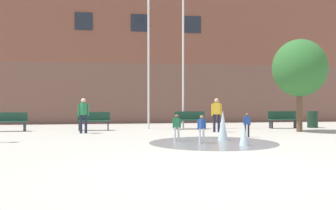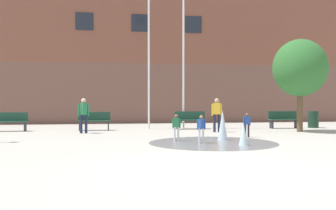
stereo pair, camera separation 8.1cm
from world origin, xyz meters
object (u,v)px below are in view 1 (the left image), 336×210
(child_running, at_px, (177,125))
(park_bench_far_left, at_px, (10,121))
(adult_near_bench, at_px, (83,113))
(street_tree_near_building, at_px, (300,68))
(park_bench_far_right, at_px, (283,119))
(teen_by_trashcan, at_px, (217,112))
(child_in_fountain, at_px, (247,123))
(park_bench_under_left_flagpole, at_px, (190,120))
(flagpole_right, at_px, (184,44))
(child_with_pink_shirt, at_px, (202,127))
(flagpole_left, at_px, (149,46))
(park_bench_left_of_flagpoles, at_px, (94,121))
(trash_can, at_px, (313,119))

(child_running, bearing_deg, park_bench_far_left, 155.55)
(adult_near_bench, bearing_deg, street_tree_near_building, -116.58)
(park_bench_far_right, relative_size, street_tree_near_building, 0.36)
(teen_by_trashcan, distance_m, child_in_fountain, 2.75)
(park_bench_under_left_flagpole, bearing_deg, flagpole_right, 122.70)
(child_with_pink_shirt, height_order, adult_near_bench, adult_near_bench)
(child_with_pink_shirt, relative_size, flagpole_left, 0.12)
(park_bench_under_left_flagpole, xyz_separation_m, teen_by_trashcan, (0.83, -2.04, 0.45))
(child_running, height_order, child_in_fountain, same)
(child_with_pink_shirt, xyz_separation_m, flagpole_right, (0.74, 6.93, 3.91))
(child_in_fountain, xyz_separation_m, flagpole_left, (-3.43, 5.12, 3.75))
(park_bench_left_of_flagpoles, distance_m, park_bench_far_right, 9.94)
(child_with_pink_shirt, relative_size, child_in_fountain, 1.00)
(park_bench_left_of_flagpoles, relative_size, child_with_pink_shirt, 1.62)
(teen_by_trashcan, xyz_separation_m, flagpole_left, (-2.93, 2.44, 3.40))
(adult_near_bench, xyz_separation_m, street_tree_near_building, (10.12, -0.72, 2.09))
(park_bench_far_right, bearing_deg, adult_near_bench, -171.63)
(park_bench_left_of_flagpoles, bearing_deg, child_running, -60.25)
(park_bench_far_right, xyz_separation_m, child_in_fountain, (-3.69, -4.49, 0.10))
(flagpole_left, bearing_deg, teen_by_trashcan, -39.82)
(park_bench_left_of_flagpoles, distance_m, trash_can, 11.71)
(park_bench_left_of_flagpoles, distance_m, park_bench_under_left_flagpole, 4.91)
(trash_can, bearing_deg, adult_near_bench, -172.23)
(child_running, height_order, street_tree_near_building, street_tree_near_building)
(park_bench_far_left, relative_size, adult_near_bench, 1.01)
(park_bench_far_left, height_order, child_with_pink_shirt, child_with_pink_shirt)
(park_bench_far_right, bearing_deg, street_tree_near_building, -95.88)
(adult_near_bench, bearing_deg, child_in_fountain, -136.53)
(park_bench_far_left, relative_size, street_tree_near_building, 0.36)
(teen_by_trashcan, bearing_deg, park_bench_far_right, -139.97)
(park_bench_far_left, xyz_separation_m, flagpole_right, (8.64, 0.47, 4.01))
(park_bench_far_right, relative_size, flagpole_right, 0.19)
(flagpole_right, xyz_separation_m, street_tree_near_building, (5.05, -2.87, -1.46))
(park_bench_far_left, height_order, child_in_fountain, child_in_fountain)
(child_running, distance_m, flagpole_right, 7.37)
(adult_near_bench, xyz_separation_m, trash_can, (12.13, 1.66, -0.48))
(child_with_pink_shirt, xyz_separation_m, child_in_fountain, (2.34, 1.81, 0.00))
(street_tree_near_building, bearing_deg, child_in_fountain, -146.93)
(park_bench_far_left, height_order, park_bench_under_left_flagpole, same)
(child_in_fountain, distance_m, adult_near_bench, 7.30)
(park_bench_far_right, xyz_separation_m, flagpole_left, (-7.12, 0.63, 3.85))
(child_in_fountain, relative_size, trash_can, 1.10)
(park_bench_under_left_flagpole, height_order, child_running, child_running)
(park_bench_under_left_flagpole, bearing_deg, teen_by_trashcan, -67.72)
(park_bench_far_right, height_order, trash_can, park_bench_far_right)
(park_bench_under_left_flagpole, bearing_deg, child_with_pink_shirt, -98.72)
(park_bench_left_of_flagpoles, xyz_separation_m, park_bench_far_right, (9.94, -0.13, 0.00))
(park_bench_far_left, distance_m, flagpole_left, 7.83)
(child_with_pink_shirt, bearing_deg, park_bench_far_right, 11.31)
(park_bench_far_left, bearing_deg, park_bench_far_right, -0.64)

